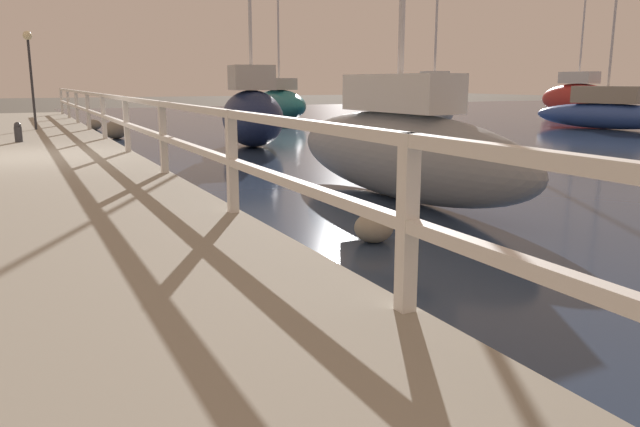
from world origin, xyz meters
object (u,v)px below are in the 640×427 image
at_px(sailboat_white, 433,104).
at_px(sailboat_blue, 606,112).
at_px(sailboat_navy, 252,114).
at_px(sailboat_gray, 399,148).
at_px(dock_lamp, 29,57).
at_px(sailboat_teal, 279,102).
at_px(sailboat_red, 577,97).
at_px(mooring_bollard, 18,132).

bearing_deg(sailboat_white, sailboat_blue, -16.36).
height_order(sailboat_white, sailboat_navy, sailboat_white).
height_order(sailboat_gray, sailboat_navy, sailboat_gray).
distance_m(dock_lamp, sailboat_blue, 19.31).
xyz_separation_m(dock_lamp, sailboat_teal, (10.40, 6.74, -1.60)).
xyz_separation_m(sailboat_teal, sailboat_navy, (-5.28, -10.81, 0.09)).
bearing_deg(sailboat_red, sailboat_navy, -153.38).
distance_m(sailboat_gray, sailboat_navy, 8.11).
relative_size(sailboat_gray, sailboat_navy, 1.01).
bearing_deg(sailboat_navy, sailboat_blue, 8.23).
height_order(sailboat_gray, sailboat_teal, sailboat_teal).
relative_size(sailboat_red, sailboat_teal, 1.22).
height_order(mooring_bollard, sailboat_navy, sailboat_navy).
xyz_separation_m(mooring_bollard, sailboat_gray, (4.95, -8.15, 0.17)).
bearing_deg(sailboat_gray, sailboat_white, 49.39).
bearing_deg(mooring_bollard, dock_lamp, 82.66).
height_order(sailboat_white, sailboat_red, sailboat_red).
xyz_separation_m(sailboat_gray, sailboat_teal, (5.97, 18.89, 0.02)).
bearing_deg(sailboat_navy, mooring_bollard, -173.24).
relative_size(sailboat_blue, sailboat_gray, 1.33).
height_order(sailboat_white, sailboat_blue, sailboat_blue).
relative_size(sailboat_blue, sailboat_teal, 1.20).
height_order(sailboat_white, sailboat_gray, sailboat_white).
relative_size(sailboat_red, sailboat_navy, 1.37).
bearing_deg(sailboat_navy, dock_lamp, 149.01).
bearing_deg(sailboat_teal, sailboat_blue, -46.86).
distance_m(mooring_bollard, dock_lamp, 4.41).
height_order(sailboat_white, sailboat_teal, sailboat_white).
relative_size(sailboat_blue, sailboat_navy, 1.35).
height_order(sailboat_blue, sailboat_gray, sailboat_blue).
xyz_separation_m(sailboat_white, sailboat_teal, (-3.64, 6.69, -0.07)).
relative_size(mooring_bollard, sailboat_white, 0.06).
distance_m(dock_lamp, sailboat_gray, 13.03).
distance_m(sailboat_red, sailboat_navy, 21.07).
distance_m(sailboat_white, sailboat_navy, 9.82).
height_order(mooring_bollard, sailboat_white, sailboat_white).
bearing_deg(mooring_bollard, sailboat_teal, 44.52).
height_order(dock_lamp, sailboat_navy, sailboat_navy).
xyz_separation_m(sailboat_red, sailboat_navy, (-19.88, -7.00, -0.07)).
bearing_deg(sailboat_white, sailboat_red, 37.75).
xyz_separation_m(sailboat_blue, sailboat_gray, (-14.40, -8.26, 0.12)).
relative_size(dock_lamp, sailboat_navy, 0.47).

